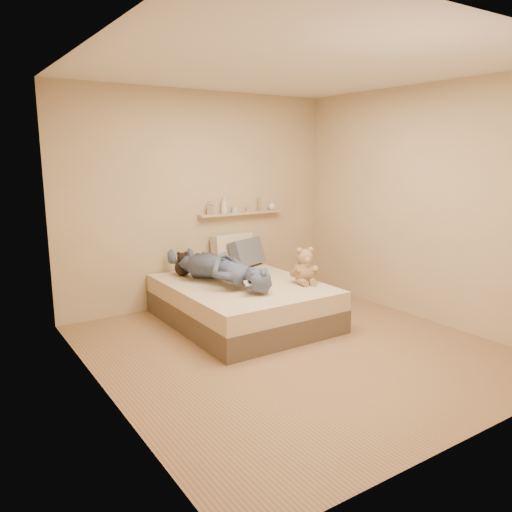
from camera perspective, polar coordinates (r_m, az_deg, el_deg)
room at (r=4.62m, az=4.44°, el=4.73°), size 3.80×3.80×3.80m
bed at (r=5.60m, az=-1.58°, el=-5.31°), size 1.50×1.90×0.45m
game_console at (r=4.98m, az=-0.54°, el=-3.05°), size 0.16×0.08×0.05m
teddy_bear at (r=5.51m, az=5.57°, el=-1.40°), size 0.32×0.33×0.41m
dark_plush at (r=5.88m, az=-8.39°, el=-1.06°), size 0.19×0.19×0.29m
pillow_cream at (r=6.37m, az=-2.70°, el=0.72°), size 0.56×0.24×0.42m
pillow_grey at (r=6.33m, az=-1.02°, el=0.37°), size 0.55×0.40×0.37m
person at (r=5.50m, az=-4.29°, el=-1.26°), size 0.80×1.58×0.36m
wall_shelf at (r=6.46m, az=-1.72°, el=4.91°), size 1.20×0.12×0.03m
shelf_bottles at (r=6.43m, az=-2.07°, el=5.72°), size 1.05×0.13×0.22m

